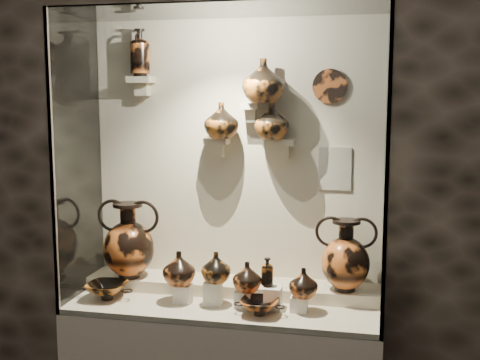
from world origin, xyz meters
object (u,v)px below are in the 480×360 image
ovoid_vase_a (221,121)px  jug_e (303,283)px  jug_a (179,268)px  amphora_left (129,240)px  jug_c (247,277)px  kylix_left (107,289)px  lekythos_small (267,270)px  kylix_right (260,305)px  lekythos_tall (140,50)px  ovoid_vase_c (272,121)px  amphora_right (346,255)px  jug_b (216,267)px  ovoid_vase_b (263,81)px

ovoid_vase_a → jug_e: bearing=-48.2°
jug_a → amphora_left: bearing=143.9°
jug_c → kylix_left: bearing=177.5°
lekythos_small → amphora_left: bearing=-175.9°
amphora_left → kylix_right: (0.82, -0.26, -0.24)m
kylix_left → lekythos_tall: (0.10, 0.31, 1.33)m
amphora_left → jug_c: amphora_left is taller
kylix_right → lekythos_tall: size_ratio=0.84×
lekythos_small → kylix_right: bearing=-86.5°
jug_e → ovoid_vase_c: (-0.21, 0.26, 0.83)m
amphora_right → kylix_left: 1.34m
jug_b → lekythos_small: jug_b is taller
jug_e → ovoid_vase_c: size_ratio=0.79×
jug_b → kylix_right: jug_b is taller
jug_b → kylix_left: (-0.62, -0.03, -0.16)m
amphora_left → lekythos_tall: bearing=78.9°
amphora_right → kylix_right: (-0.42, -0.28, -0.22)m
kylix_left → ovoid_vase_b: bearing=2.2°
amphora_left → jug_e: (1.04, -0.18, -0.13)m
amphora_right → jug_a: amphora_right is taller
jug_a → ovoid_vase_b: ovoid_vase_b is taller
jug_b → kylix_left: 0.64m
amphora_right → ovoid_vase_c: size_ratio=1.98×
ovoid_vase_b → ovoid_vase_c: ovoid_vase_b is taller
amphora_left → kylix_right: bearing=-4.4°
jug_b → kylix_right: 0.31m
jug_a → kylix_right: size_ratio=0.73×
jug_b → ovoid_vase_a: 0.82m
ovoid_vase_c → amphora_left: bearing=-167.8°
jug_b → jug_c: bearing=12.1°
jug_a → lekythos_tall: lekythos_tall is taller
jug_c → ovoid_vase_b: size_ratio=0.67×
amphora_left → kylix_right: 0.90m
lekythos_small → lekythos_tall: bearing=175.7°
lekythos_small → ovoid_vase_a: (-0.30, 0.23, 0.78)m
amphora_left → ovoid_vase_c: (0.83, 0.08, 0.69)m
lekythos_tall → ovoid_vase_b: (0.73, -0.05, -0.18)m
kylix_right → ovoid_vase_c: ovoid_vase_c is taller
amphora_right → ovoid_vase_a: ovoid_vase_a is taller
kylix_right → ovoid_vase_c: 1.00m
ovoid_vase_b → ovoid_vase_c: (0.05, 0.02, -0.22)m
amphora_right → ovoid_vase_c: (-0.42, 0.06, 0.72)m
kylix_left → ovoid_vase_a: 1.14m
lekythos_tall → ovoid_vase_a: lekythos_tall is taller
jug_c → kylix_right: jug_c is taller
jug_b → kylix_left: jug_b is taller
jug_c → ovoid_vase_a: 0.88m
amphora_right → jug_b: bearing=-165.5°
amphora_right → ovoid_vase_a: bearing=173.8°
jug_c → ovoid_vase_a: size_ratio=0.79×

